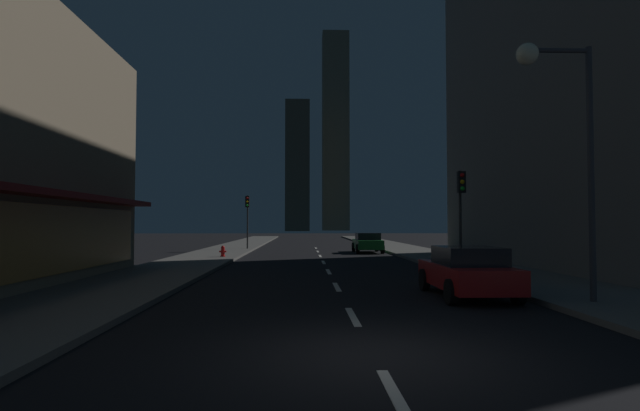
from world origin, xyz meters
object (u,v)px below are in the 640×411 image
object	(u,v)px
car_parked_near	(467,271)
street_lamp_right	(558,108)
traffic_light_near_right	(461,198)
traffic_light_far_left	(247,210)
car_parked_far	(368,242)
fire_hydrant_far_left	(223,251)

from	to	relation	value
car_parked_near	street_lamp_right	xyz separation A→B (m)	(1.78, -1.83, 4.33)
traffic_light_near_right	street_lamp_right	distance (m)	8.32
traffic_light_near_right	street_lamp_right	world-z (taller)	street_lamp_right
car_parked_near	traffic_light_far_left	xyz separation A→B (m)	(-9.10, 24.73, 2.45)
car_parked_far	car_parked_near	bearing A→B (deg)	-90.00
traffic_light_far_left	street_lamp_right	bearing A→B (deg)	-67.73
traffic_light_far_left	street_lamp_right	distance (m)	28.77
car_parked_far	traffic_light_near_right	size ratio (longest dim) A/B	1.01
car_parked_near	fire_hydrant_far_left	distance (m)	18.14
car_parked_near	traffic_light_far_left	size ratio (longest dim) A/B	1.01
street_lamp_right	fire_hydrant_far_left	bearing A→B (deg)	123.13
car_parked_near	traffic_light_near_right	xyz separation A→B (m)	(1.90, 6.27, 2.45)
car_parked_near	car_parked_far	size ratio (longest dim) A/B	1.00
car_parked_far	street_lamp_right	xyz separation A→B (m)	(1.78, -23.52, 4.33)
car_parked_far	fire_hydrant_far_left	world-z (taller)	car_parked_far
traffic_light_far_left	street_lamp_right	xyz separation A→B (m)	(10.88, -26.57, 1.87)
car_parked_far	traffic_light_far_left	distance (m)	9.91
car_parked_near	fire_hydrant_far_left	world-z (taller)	car_parked_near
car_parked_far	traffic_light_near_right	xyz separation A→B (m)	(1.90, -15.42, 2.45)
traffic_light_near_right	traffic_light_far_left	world-z (taller)	same
car_parked_far	street_lamp_right	size ratio (longest dim) A/B	0.64
car_parked_near	car_parked_far	distance (m)	21.68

